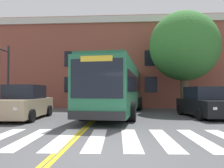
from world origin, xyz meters
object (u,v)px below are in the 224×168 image
object	(u,v)px
city_bus	(118,88)
car_black_far_lane	(204,103)
car_tan_near_lane	(24,103)
car_grey_behind_bus	(126,97)
street_tree_curbside_large	(184,46)
traffic_light_far_corner	(0,66)

from	to	relation	value
city_bus	car_black_far_lane	bearing A→B (deg)	-17.69
car_tan_near_lane	car_grey_behind_bus	world-z (taller)	car_tan_near_lane
car_black_far_lane	street_tree_curbside_large	xyz separation A→B (m)	(-0.18, 3.56, 4.12)
car_tan_near_lane	car_grey_behind_bus	distance (m)	15.02
car_black_far_lane	traffic_light_far_corner	bearing A→B (deg)	176.71
city_bus	car_grey_behind_bus	xyz separation A→B (m)	(0.55, 10.87, -0.97)
car_tan_near_lane	car_black_far_lane	size ratio (longest dim) A/B	0.99
traffic_light_far_corner	street_tree_curbside_large	size ratio (longest dim) A/B	0.63
car_tan_near_lane	traffic_light_far_corner	world-z (taller)	traffic_light_far_corner
car_tan_near_lane	car_grey_behind_bus	size ratio (longest dim) A/B	0.99
street_tree_curbside_large	car_tan_near_lane	bearing A→B (deg)	-153.90
car_grey_behind_bus	street_tree_curbside_large	size ratio (longest dim) A/B	0.60
city_bus	traffic_light_far_corner	distance (m)	8.06
car_tan_near_lane	car_black_far_lane	bearing A→B (deg)	7.69
traffic_light_far_corner	city_bus	bearing A→B (deg)	6.50
city_bus	car_tan_near_lane	xyz separation A→B (m)	(-5.11, -3.04, -0.91)
traffic_light_far_corner	car_grey_behind_bus	bearing A→B (deg)	54.37
car_black_far_lane	street_tree_curbside_large	distance (m)	5.45
car_black_far_lane	car_grey_behind_bus	distance (m)	13.34
car_tan_near_lane	street_tree_curbside_large	bearing A→B (deg)	26.10
car_tan_near_lane	city_bus	bearing A→B (deg)	30.70
car_tan_near_lane	traffic_light_far_corner	size ratio (longest dim) A/B	0.94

